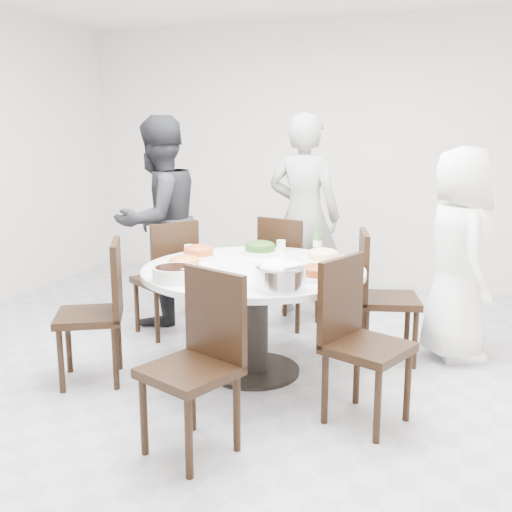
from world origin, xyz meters
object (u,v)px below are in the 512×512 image
(beverage_bottle, at_px, (318,241))
(chair_sw, at_px, (89,313))
(chair_nw, at_px, (164,277))
(diner_right, at_px, (458,254))
(chair_n, at_px, (291,271))
(chair_ne, at_px, (389,297))
(diner_middle, at_px, (304,216))
(chair_s, at_px, (189,367))
(rice_bowl, at_px, (281,278))
(chair_se, at_px, (368,344))
(dining_table, at_px, (254,321))
(diner_left, at_px, (159,221))
(soup_bowl, at_px, (175,274))

(beverage_bottle, bearing_deg, chair_sw, -141.95)
(chair_nw, height_order, diner_right, diner_right)
(chair_n, height_order, chair_nw, same)
(chair_ne, xyz_separation_m, diner_middle, (-0.88, 0.88, 0.43))
(chair_s, xyz_separation_m, rice_bowl, (0.28, 0.64, 0.34))
(rice_bowl, bearing_deg, chair_nw, 142.75)
(chair_ne, relative_size, diner_right, 0.61)
(chair_nw, height_order, chair_se, same)
(chair_se, bearing_deg, chair_s, 150.21)
(chair_n, distance_m, beverage_bottle, 0.79)
(chair_ne, bearing_deg, chair_se, 166.22)
(chair_sw, bearing_deg, beverage_bottle, 99.20)
(diner_middle, bearing_deg, chair_s, 96.27)
(dining_table, distance_m, rice_bowl, 0.72)
(chair_ne, xyz_separation_m, diner_left, (-2.00, 0.25, 0.41))
(dining_table, height_order, chair_sw, chair_sw)
(soup_bowl, bearing_deg, diner_right, 38.40)
(beverage_bottle, bearing_deg, chair_s, -99.14)
(rice_bowl, bearing_deg, chair_n, 104.00)
(dining_table, bearing_deg, chair_nw, 151.23)
(diner_right, bearing_deg, chair_sw, 99.05)
(diner_middle, xyz_separation_m, beverage_bottle, (0.36, -0.92, -0.05))
(diner_middle, relative_size, soup_bowl, 6.52)
(chair_sw, bearing_deg, chair_s, 30.51)
(chair_ne, relative_size, chair_n, 1.00)
(chair_ne, relative_size, diner_middle, 0.53)
(chair_s, relative_size, diner_left, 0.53)
(diner_right, bearing_deg, chair_ne, 96.62)
(chair_se, xyz_separation_m, rice_bowl, (-0.52, -0.00, 0.34))
(soup_bowl, bearing_deg, dining_table, 55.55)
(chair_ne, relative_size, chair_s, 1.00)
(diner_right, relative_size, diner_left, 0.87)
(chair_sw, height_order, chair_se, same)
(diner_middle, bearing_deg, chair_ne, 139.30)
(chair_ne, height_order, diner_left, diner_left)
(chair_n, distance_m, diner_right, 1.41)
(diner_left, xyz_separation_m, rice_bowl, (1.50, -1.28, -0.08))
(chair_nw, xyz_separation_m, rice_bowl, (1.31, -0.99, 0.34))
(chair_ne, bearing_deg, chair_s, 140.00)
(chair_sw, relative_size, chair_s, 1.00)
(diner_middle, bearing_deg, chair_nw, 48.48)
(chair_ne, xyz_separation_m, chair_s, (-0.79, -1.67, 0.00))
(chair_s, distance_m, diner_middle, 2.58)
(chair_nw, xyz_separation_m, chair_se, (1.83, -0.99, 0.00))
(chair_s, xyz_separation_m, soup_bowl, (-0.39, 0.61, 0.32))
(dining_table, relative_size, chair_n, 1.58)
(diner_middle, bearing_deg, dining_table, 95.88)
(chair_ne, height_order, beverage_bottle, beverage_bottle)
(dining_table, relative_size, soup_bowl, 5.41)
(chair_s, height_order, diner_middle, diner_middle)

